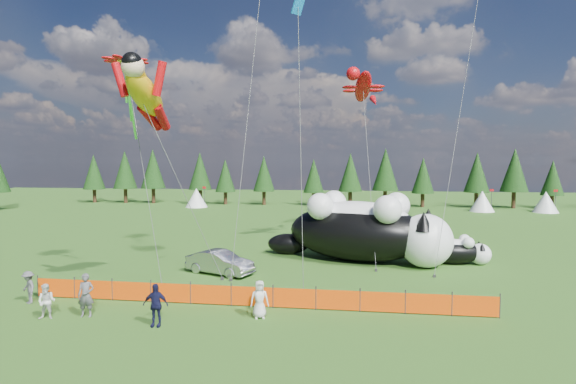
% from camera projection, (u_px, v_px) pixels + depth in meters
% --- Properties ---
extents(ground, '(160.00, 160.00, 0.00)m').
position_uv_depth(ground, '(264.00, 289.00, 24.00)').
color(ground, '#103A0A').
rests_on(ground, ground).
extents(safety_fence, '(22.06, 0.06, 1.10)m').
position_uv_depth(safety_fence, '(252.00, 296.00, 21.00)').
color(safety_fence, '#262626').
rests_on(safety_fence, ground).
extents(tree_line, '(90.00, 4.00, 8.00)m').
position_uv_depth(tree_line, '(321.00, 179.00, 68.17)').
color(tree_line, black).
rests_on(tree_line, ground).
extents(festival_tents, '(50.00, 3.20, 2.80)m').
position_uv_depth(festival_tents, '(398.00, 200.00, 61.87)').
color(festival_tents, white).
rests_on(festival_tents, ground).
extents(cat_large, '(12.68, 7.15, 4.68)m').
position_uv_depth(cat_large, '(365.00, 229.00, 30.35)').
color(cat_large, black).
rests_on(cat_large, ground).
extents(cat_small, '(5.26, 1.91, 1.90)m').
position_uv_depth(cat_small, '(455.00, 250.00, 29.76)').
color(cat_small, black).
rests_on(cat_small, ground).
extents(car, '(4.54, 2.93, 1.41)m').
position_uv_depth(car, '(220.00, 262.00, 27.11)').
color(car, '#ADACB1').
rests_on(car, ground).
extents(spectator_a, '(0.77, 0.59, 1.91)m').
position_uv_depth(spectator_a, '(86.00, 295.00, 19.65)').
color(spectator_a, '#515054').
rests_on(spectator_a, ground).
extents(spectator_b, '(0.82, 0.58, 1.54)m').
position_uv_depth(spectator_b, '(47.00, 302.00, 19.35)').
color(spectator_b, silver).
rests_on(spectator_b, ground).
extents(spectator_c, '(1.10, 0.64, 1.79)m').
position_uv_depth(spectator_c, '(155.00, 305.00, 18.51)').
color(spectator_c, '#131334').
rests_on(spectator_c, ground).
extents(spectator_d, '(1.14, 0.99, 1.57)m').
position_uv_depth(spectator_d, '(28.00, 287.00, 21.49)').
color(spectator_d, '#515054').
rests_on(spectator_d, ground).
extents(spectator_e, '(0.92, 0.73, 1.65)m').
position_uv_depth(spectator_e, '(259.00, 299.00, 19.51)').
color(spectator_e, silver).
rests_on(spectator_e, ground).
extents(superhero_kite, '(4.93, 5.61, 12.43)m').
position_uv_depth(superhero_kite, '(145.00, 94.00, 22.14)').
color(superhero_kite, '#D5A10B').
rests_on(superhero_kite, ground).
extents(gecko_kite, '(3.86, 12.12, 15.17)m').
position_uv_depth(gecko_kite, '(363.00, 87.00, 35.42)').
color(gecko_kite, '#BC090E').
rests_on(gecko_kite, ground).
extents(flower_kite, '(4.15, 3.19, 12.69)m').
position_uv_depth(flower_kite, '(126.00, 63.00, 25.08)').
color(flower_kite, '#BC090E').
rests_on(flower_kite, ground).
extents(diamond_kite_c, '(0.90, 1.34, 15.20)m').
position_uv_depth(diamond_kite_c, '(298.00, 18.00, 21.98)').
color(diamond_kite_c, blue).
rests_on(diamond_kite_c, ground).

